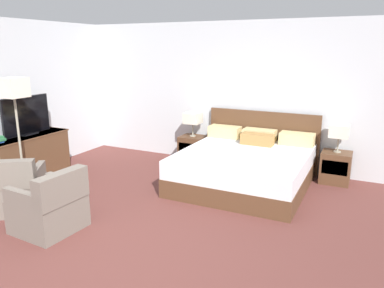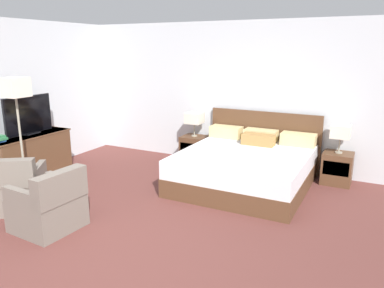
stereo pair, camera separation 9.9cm
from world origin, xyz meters
name	(u,v)px [view 1 (the left image)]	position (x,y,z in m)	size (l,w,h in m)	color
ground_plane	(107,258)	(0.00, 0.00, 0.00)	(11.06, 11.06, 0.00)	brown
wall_back	(233,95)	(0.00, 3.72, 1.29)	(7.24, 0.06, 2.58)	silver
wall_left	(14,99)	(-3.05, 1.54, 1.29)	(0.06, 5.49, 2.58)	silver
bed	(245,166)	(0.60, 2.69, 0.31)	(1.97, 2.03, 1.04)	brown
nightstand_left	(193,149)	(-0.67, 3.42, 0.25)	(0.45, 0.41, 0.51)	brown
nightstand_right	(336,167)	(1.88, 3.42, 0.25)	(0.45, 0.41, 0.51)	brown
table_lamp_left	(193,118)	(-0.67, 3.42, 0.85)	(0.29, 0.29, 0.45)	gray
table_lamp_right	(339,131)	(1.88, 3.42, 0.85)	(0.29, 0.29, 0.45)	gray
dresser	(27,157)	(-2.71, 1.38, 0.38)	(0.57, 1.39, 0.74)	brown
tv	(26,116)	(-2.71, 1.46, 1.04)	(0.18, 0.89, 0.62)	black
armchair_by_window	(14,190)	(-1.84, 0.41, 0.28)	(0.95, 0.95, 0.76)	#70665B
armchair_companion	(50,208)	(-0.98, 0.20, 0.28)	(0.73, 0.72, 0.76)	#70665B
floor_lamp	(14,97)	(-2.24, 0.90, 1.44)	(0.32, 0.32, 1.71)	gray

